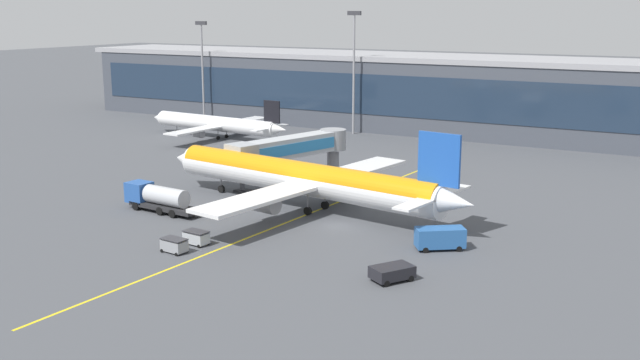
{
  "coord_description": "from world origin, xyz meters",
  "views": [
    {
      "loc": [
        38.38,
        -73.33,
        24.21
      ],
      "look_at": [
        -3.71,
        2.11,
        4.5
      ],
      "focal_mm": 42.2,
      "sensor_mm": 36.0,
      "label": 1
    }
  ],
  "objects_px": {
    "pushback_tug": "(391,272)",
    "commuter_jet_far": "(216,123)",
    "fuel_tanker": "(158,197)",
    "baggage_cart_1": "(196,237)",
    "crew_van": "(439,237)",
    "main_airliner": "(303,178)",
    "baggage_cart_0": "(174,245)"
  },
  "relations": [
    {
      "from": "commuter_jet_far",
      "to": "baggage_cart_1",
      "type": "bearing_deg",
      "value": -54.97
    },
    {
      "from": "fuel_tanker",
      "to": "commuter_jet_far",
      "type": "relative_size",
      "value": 0.33
    },
    {
      "from": "crew_van",
      "to": "commuter_jet_far",
      "type": "relative_size",
      "value": 0.16
    },
    {
      "from": "fuel_tanker",
      "to": "pushback_tug",
      "type": "relative_size",
      "value": 2.47
    },
    {
      "from": "pushback_tug",
      "to": "commuter_jet_far",
      "type": "height_order",
      "value": "commuter_jet_far"
    },
    {
      "from": "main_airliner",
      "to": "crew_van",
      "type": "xyz_separation_m",
      "value": [
        20.2,
        -6.89,
        -2.64
      ]
    },
    {
      "from": "fuel_tanker",
      "to": "commuter_jet_far",
      "type": "distance_m",
      "value": 53.33
    },
    {
      "from": "baggage_cart_0",
      "to": "commuter_jet_far",
      "type": "bearing_deg",
      "value": 123.31
    },
    {
      "from": "fuel_tanker",
      "to": "baggage_cart_1",
      "type": "distance_m",
      "value": 14.97
    },
    {
      "from": "fuel_tanker",
      "to": "pushback_tug",
      "type": "height_order",
      "value": "fuel_tanker"
    },
    {
      "from": "baggage_cart_1",
      "to": "crew_van",
      "type": "bearing_deg",
      "value": 25.36
    },
    {
      "from": "main_airliner",
      "to": "crew_van",
      "type": "bearing_deg",
      "value": -18.84
    },
    {
      "from": "fuel_tanker",
      "to": "baggage_cart_1",
      "type": "xyz_separation_m",
      "value": [
        12.41,
        -8.31,
        -0.96
      ]
    },
    {
      "from": "main_airliner",
      "to": "fuel_tanker",
      "type": "height_order",
      "value": "main_airliner"
    },
    {
      "from": "pushback_tug",
      "to": "baggage_cart_1",
      "type": "xyz_separation_m",
      "value": [
        -22.32,
        -0.04,
        -0.07
      ]
    },
    {
      "from": "pushback_tug",
      "to": "baggage_cart_1",
      "type": "height_order",
      "value": "baggage_cart_1"
    },
    {
      "from": "pushback_tug",
      "to": "fuel_tanker",
      "type": "bearing_deg",
      "value": 166.6
    },
    {
      "from": "crew_van",
      "to": "commuter_jet_far",
      "type": "distance_m",
      "value": 75.49
    },
    {
      "from": "main_airliner",
      "to": "pushback_tug",
      "type": "distance_m",
      "value": 26.62
    },
    {
      "from": "crew_van",
      "to": "baggage_cart_0",
      "type": "height_order",
      "value": "crew_van"
    },
    {
      "from": "main_airliner",
      "to": "pushback_tug",
      "type": "xyz_separation_m",
      "value": [
        19.64,
        -17.7,
        -3.1
      ]
    },
    {
      "from": "pushback_tug",
      "to": "baggage_cart_0",
      "type": "bearing_deg",
      "value": -171.9
    },
    {
      "from": "crew_van",
      "to": "pushback_tug",
      "type": "relative_size",
      "value": 1.19
    },
    {
      "from": "baggage_cart_1",
      "to": "commuter_jet_far",
      "type": "bearing_deg",
      "value": 125.03
    },
    {
      "from": "fuel_tanker",
      "to": "pushback_tug",
      "type": "distance_m",
      "value": 35.71
    },
    {
      "from": "commuter_jet_far",
      "to": "baggage_cart_0",
      "type": "bearing_deg",
      "value": -56.69
    },
    {
      "from": "main_airliner",
      "to": "commuter_jet_far",
      "type": "bearing_deg",
      "value": 137.94
    },
    {
      "from": "baggage_cart_1",
      "to": "baggage_cart_0",
      "type": "bearing_deg",
      "value": -95.58
    },
    {
      "from": "crew_van",
      "to": "baggage_cart_1",
      "type": "height_order",
      "value": "crew_van"
    },
    {
      "from": "main_airliner",
      "to": "fuel_tanker",
      "type": "bearing_deg",
      "value": -148.0
    },
    {
      "from": "commuter_jet_far",
      "to": "fuel_tanker",
      "type": "bearing_deg",
      "value": -60.77
    },
    {
      "from": "main_airliner",
      "to": "baggage_cart_1",
      "type": "relative_size",
      "value": 16.44
    }
  ]
}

